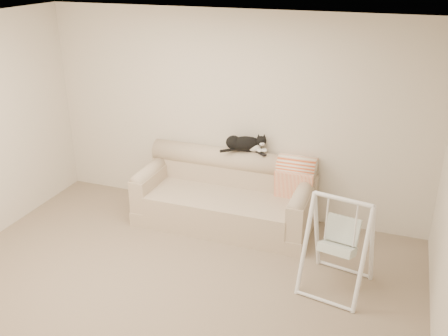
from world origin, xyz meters
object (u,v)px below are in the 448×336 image
at_px(sofa, 226,196).
at_px(remote_a, 244,150).
at_px(tuxedo_cat, 245,143).
at_px(baby_swing, 339,243).
at_px(remote_b, 261,153).

bearing_deg(sofa, remote_a, 57.88).
xyz_separation_m(tuxedo_cat, baby_swing, (1.36, -1.14, -0.49)).
height_order(remote_a, baby_swing, baby_swing).
relative_size(remote_a, remote_b, 1.12).
bearing_deg(remote_a, sofa, -122.12).
relative_size(remote_a, baby_swing, 0.18).
distance_m(remote_b, baby_swing, 1.66).
bearing_deg(sofa, tuxedo_cat, 54.04).
bearing_deg(sofa, baby_swing, -30.55).
height_order(remote_b, baby_swing, baby_swing).
distance_m(remote_a, baby_swing, 1.84).
distance_m(sofa, baby_swing, 1.79).
xyz_separation_m(remote_b, baby_swing, (1.15, -1.13, -0.39)).
bearing_deg(tuxedo_cat, baby_swing, -39.84).
relative_size(remote_a, tuxedo_cat, 0.33).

